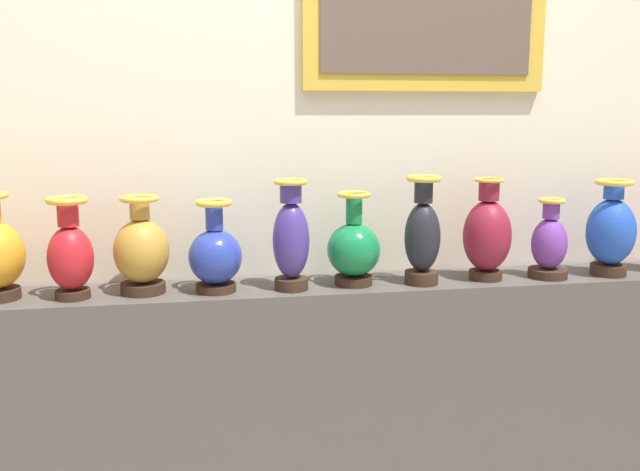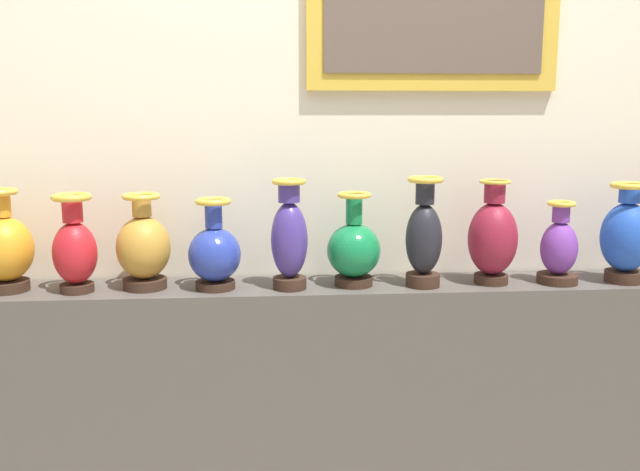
% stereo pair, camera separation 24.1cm
% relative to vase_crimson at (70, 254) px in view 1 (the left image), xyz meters
% --- Properties ---
extents(display_shelf, '(2.84, 0.29, 0.82)m').
position_rel_vase_crimson_xyz_m(display_shelf, '(0.82, 0.04, -0.56)').
color(display_shelf, '#4C4742').
rests_on(display_shelf, ground_plane).
extents(back_wall, '(4.44, 0.14, 3.13)m').
position_rel_vase_crimson_xyz_m(back_wall, '(0.83, 0.24, 0.60)').
color(back_wall, beige).
rests_on(back_wall, ground_plane).
extents(vase_crimson, '(0.14, 0.14, 0.33)m').
position_rel_vase_crimson_xyz_m(vase_crimson, '(0.00, 0.00, 0.00)').
color(vase_crimson, '#382319').
rests_on(vase_crimson, display_shelf).
extents(vase_ochre, '(0.18, 0.18, 0.33)m').
position_rel_vase_crimson_xyz_m(vase_ochre, '(0.22, 0.03, -0.01)').
color(vase_ochre, '#382319').
rests_on(vase_ochre, display_shelf).
extents(vase_cobalt, '(0.18, 0.18, 0.31)m').
position_rel_vase_crimson_xyz_m(vase_cobalt, '(0.46, 0.01, -0.02)').
color(vase_cobalt, '#382319').
rests_on(vase_cobalt, display_shelf).
extents(vase_indigo, '(0.12, 0.12, 0.38)m').
position_rel_vase_crimson_xyz_m(vase_indigo, '(0.71, -0.01, 0.03)').
color(vase_indigo, '#382319').
rests_on(vase_indigo, display_shelf).
extents(vase_emerald, '(0.19, 0.19, 0.33)m').
position_rel_vase_crimson_xyz_m(vase_emerald, '(0.94, 0.02, -0.02)').
color(vase_emerald, '#382319').
rests_on(vase_emerald, display_shelf).
extents(vase_onyx, '(0.13, 0.13, 0.38)m').
position_rel_vase_crimson_xyz_m(vase_onyx, '(1.18, -0.01, 0.02)').
color(vase_onyx, '#382319').
rests_on(vase_onyx, display_shelf).
extents(vase_burgundy, '(0.17, 0.17, 0.37)m').
position_rel_vase_crimson_xyz_m(vase_burgundy, '(1.43, 0.01, 0.01)').
color(vase_burgundy, '#382319').
rests_on(vase_burgundy, display_shelf).
extents(vase_violet, '(0.14, 0.14, 0.29)m').
position_rel_vase_crimson_xyz_m(vase_violet, '(1.66, -0.00, -0.03)').
color(vase_violet, '#382319').
rests_on(vase_violet, display_shelf).
extents(vase_sapphire, '(0.18, 0.18, 0.35)m').
position_rel_vase_crimson_xyz_m(vase_sapphire, '(1.90, -0.01, 0.02)').
color(vase_sapphire, '#382319').
rests_on(vase_sapphire, display_shelf).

